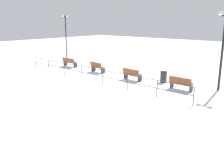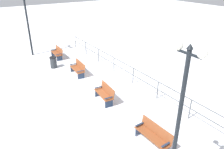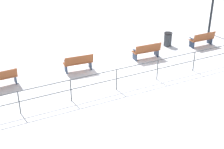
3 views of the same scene
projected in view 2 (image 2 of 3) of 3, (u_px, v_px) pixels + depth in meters
name	position (u px, v px, depth m)	size (l,w,h in m)	color
ground_plane	(89.00, 87.00, 13.78)	(80.00, 80.00, 0.00)	white
bench_nearest	(57.00, 53.00, 18.21)	(0.58, 1.58, 0.90)	brown
bench_second	(78.00, 68.00, 15.20)	(0.66, 1.61, 0.92)	brown
bench_third	(105.00, 93.00, 12.06)	(0.69, 1.55, 0.93)	brown
bench_fourth	(153.00, 135.00, 9.01)	(0.60, 1.72, 0.89)	brown
lamppost_near	(26.00, 15.00, 17.68)	(0.30, 0.91, 5.09)	black
lamppost_middle	(180.00, 114.00, 5.56)	(0.22, 0.88, 5.10)	black
waterfront_railing	(123.00, 67.00, 14.74)	(0.05, 15.68, 1.07)	#4C5156
trash_bin	(53.00, 62.00, 16.35)	(0.50, 0.50, 0.84)	#2D3338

